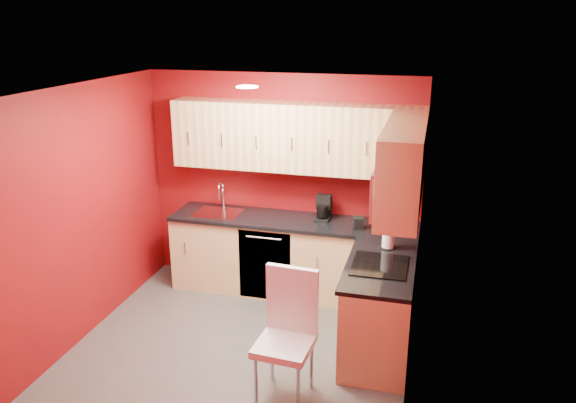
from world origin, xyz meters
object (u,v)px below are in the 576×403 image
at_px(sink, 218,210).
at_px(dining_chair, 284,339).
at_px(paper_towel, 388,235).
at_px(coffee_maker, 323,208).
at_px(microwave, 397,189).
at_px(napkin_holder, 359,223).

height_order(sink, dining_chair, sink).
bearing_deg(paper_towel, sink, 164.55).
bearing_deg(coffee_maker, microwave, -47.07).
bearing_deg(coffee_maker, paper_towel, -34.53).
bearing_deg(sink, dining_chair, -55.03).
height_order(microwave, dining_chair, microwave).
relative_size(microwave, coffee_maker, 2.73).
xyz_separation_m(microwave, dining_chair, (-0.79, -0.86, -1.10)).
xyz_separation_m(microwave, sink, (-2.09, 1.00, -0.72)).
xyz_separation_m(coffee_maker, dining_chair, (0.08, -1.93, -0.49)).
bearing_deg(napkin_holder, dining_chair, -101.25).
relative_size(napkin_holder, dining_chair, 0.11).
xyz_separation_m(coffee_maker, paper_towel, (0.79, -0.62, -0.00)).
distance_m(microwave, napkin_holder, 1.22).
height_order(coffee_maker, napkin_holder, coffee_maker).
bearing_deg(napkin_holder, microwave, -64.28).
distance_m(coffee_maker, paper_towel, 1.00).
height_order(coffee_maker, paper_towel, coffee_maker).
bearing_deg(dining_chair, sink, 129.06).
distance_m(napkin_holder, dining_chair, 1.85).
distance_m(napkin_holder, paper_towel, 0.59).
bearing_deg(dining_chair, paper_towel, 65.73).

